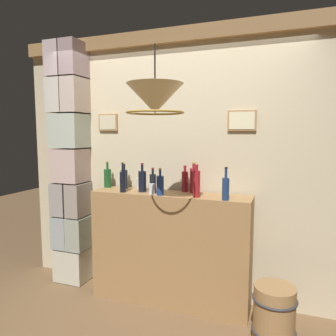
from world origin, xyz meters
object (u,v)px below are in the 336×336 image
Objects in this scene: liquor_bottle_whiskey at (153,183)px; glass_tumbler_rocks at (152,189)px; liquor_bottle_bourbon at (108,178)px; liquor_bottle_tequila at (194,180)px; pendant_lamp at (155,100)px; glass_tumbler_highball at (140,184)px; liquor_bottle_brandy at (142,181)px; liquor_bottle_rye at (160,185)px; liquor_bottle_mezcal at (185,181)px; liquor_bottle_scotch at (197,183)px; wooden_barrel at (274,315)px; liquor_bottle_vermouth at (124,179)px; liquor_bottle_vodka at (123,181)px; liquor_bottle_amaro at (226,188)px.

liquor_bottle_whiskey is 2.43× the size of glass_tumbler_rocks.
liquor_bottle_bourbon is 0.94m from liquor_bottle_tequila.
glass_tumbler_rocks is 0.99m from pendant_lamp.
liquor_bottle_tequila reaches higher than glass_tumbler_highball.
liquor_bottle_brandy reaches higher than liquor_bottle_bourbon.
liquor_bottle_whiskey is at bearing -164.40° from liquor_bottle_tequila.
liquor_bottle_bourbon reaches higher than liquor_bottle_rye.
liquor_bottle_bourbon is at bearing -177.04° from liquor_bottle_mezcal.
liquor_bottle_scotch reaches higher than wooden_barrel.
liquor_bottle_mezcal is at bearing 163.80° from liquor_bottle_tequila.
liquor_bottle_mezcal is 0.35m from glass_tumbler_rocks.
liquor_bottle_vermouth is (0.20, -0.00, 0.00)m from liquor_bottle_bourbon.
liquor_bottle_scotch is at bearing 1.35° from liquor_bottle_vodka.
liquor_bottle_vermouth reaches higher than glass_tumbler_rocks.
liquor_bottle_amaro is at bearing -1.01° from liquor_bottle_rye.
liquor_bottle_vermouth reaches higher than liquor_bottle_rye.
glass_tumbler_rocks is 0.92× the size of glass_tumbler_highball.
liquor_bottle_vermouth is at bearing -1.27° from liquor_bottle_bourbon.
liquor_bottle_whiskey is (0.11, 0.01, -0.01)m from liquor_bottle_brandy.
liquor_bottle_mezcal is at bearing 0.50° from glass_tumbler_highball.
glass_tumbler_highball is (-0.49, -0.00, -0.05)m from liquor_bottle_mezcal.
liquor_bottle_mezcal is 0.65m from liquor_bottle_vermouth.
wooden_barrel is at bearing -9.67° from liquor_bottle_rye.
liquor_bottle_bourbon is at bearing 145.90° from liquor_bottle_vodka.
pendant_lamp reaches higher than liquor_bottle_amaro.
liquor_bottle_scotch is 0.60× the size of pendant_lamp.
liquor_bottle_vodka reaches higher than glass_tumbler_highball.
glass_tumbler_highball is 1.70m from wooden_barrel.
liquor_bottle_scotch is at bearing 0.75° from glass_tumbler_rocks.
liquor_bottle_tequila is at bearing 17.52° from liquor_bottle_vodka.
glass_tumbler_highball reaches higher than glass_tumbler_rocks.
glass_tumbler_rocks is at bearing 165.36° from liquor_bottle_rye.
liquor_bottle_mezcal is at bearing 4.28° from liquor_bottle_vermouth.
pendant_lamp is (0.86, -0.75, 0.71)m from liquor_bottle_bourbon.
pendant_lamp is (0.18, -0.54, 0.72)m from liquor_bottle_rye.
liquor_bottle_mezcal is at bearing 40.98° from glass_tumbler_rocks.
liquor_bottle_brandy is 1.04m from pendant_lamp.
pendant_lamp is (-0.16, -0.57, 0.69)m from liquor_bottle_scotch.
liquor_bottle_vermouth is at bearing 113.85° from liquor_bottle_vodka.
wooden_barrel is at bearing -27.02° from liquor_bottle_tequila.
liquor_bottle_mezcal is at bearing 56.73° from liquor_bottle_rye.
liquor_bottle_vodka is 2.96× the size of glass_tumbler_rocks.
liquor_bottle_scotch is 1.17× the size of liquor_bottle_rye.
liquor_bottle_mezcal is 0.91× the size of liquor_bottle_brandy.
pendant_lamp is (0.58, -0.56, 0.71)m from liquor_bottle_vodka.
liquor_bottle_scotch is (0.74, 0.02, 0.02)m from liquor_bottle_vodka.
liquor_bottle_amaro is at bearing -2.88° from glass_tumbler_rocks.
liquor_bottle_vodka is at bearing -159.88° from liquor_bottle_whiskey.
liquor_bottle_brandy is 0.96× the size of liquor_bottle_scotch.
liquor_bottle_rye reaches higher than glass_tumbler_highball.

